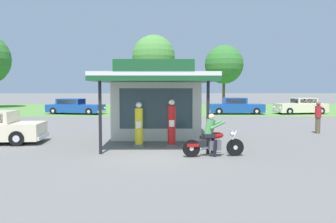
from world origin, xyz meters
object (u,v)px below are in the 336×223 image
gas_pump_offside (172,125)px  parked_car_back_row_centre (166,110)px  bystander_strolling_foreground (318,117)px  parked_car_second_row_spare (236,107)px  motorcycle_with_rider (212,139)px  parked_car_back_row_far_left (301,107)px  parked_car_back_row_centre_left (75,107)px  gas_pump_nearside (139,126)px

gas_pump_offside → parked_car_back_row_centre: size_ratio=0.37×
bystander_strolling_foreground → gas_pump_offside: bearing=-152.3°
parked_car_back_row_centre → parked_car_second_row_spare: (6.67, 3.93, 0.03)m
motorcycle_with_rider → gas_pump_offside: bearing=122.4°
motorcycle_with_rider → parked_car_back_row_far_left: motorcycle_with_rider is taller
parked_car_back_row_far_left → motorcycle_with_rider: bearing=-118.2°
motorcycle_with_rider → parked_car_second_row_spare: 21.71m
parked_car_back_row_centre_left → parked_car_second_row_spare: 15.47m
parked_car_back_row_centre_left → parked_car_second_row_spare: size_ratio=1.08×
gas_pump_nearside → parked_car_back_row_centre: 14.94m
parked_car_back_row_centre_left → gas_pump_offside: bearing=-65.0°
gas_pump_nearside → parked_car_back_row_far_left: size_ratio=0.37×
gas_pump_nearside → parked_car_back_row_far_left: 23.84m
parked_car_back_row_far_left → parked_car_back_row_centre: bearing=-162.2°
motorcycle_with_rider → parked_car_back_row_far_left: (11.46, 21.35, 0.05)m
gas_pump_nearside → parked_car_second_row_spare: size_ratio=0.35×
parked_car_back_row_far_left → gas_pump_offside: bearing=-124.1°
gas_pump_nearside → motorcycle_with_rider: bearing=-38.7°
motorcycle_with_rider → parked_car_back_row_far_left: size_ratio=0.44×
parked_car_back_row_far_left → bystander_strolling_foreground: 15.51m
parked_car_back_row_centre_left → bystander_strolling_foreground: bearing=-40.9°
motorcycle_with_rider → parked_car_back_row_centre: motorcycle_with_rider is taller
gas_pump_offside → bystander_strolling_foreground: 9.24m
parked_car_back_row_centre → parked_car_back_row_far_left: bearing=17.8°
gas_pump_offside → gas_pump_nearside: bearing=-180.0°
gas_pump_nearside → parked_car_back_row_far_left: bearing=53.1°
gas_pump_nearside → gas_pump_offside: gas_pump_offside is taller
parked_car_second_row_spare → bystander_strolling_foreground: (1.63, -14.52, 0.22)m
motorcycle_with_rider → bystander_strolling_foreground: bearing=44.4°
gas_pump_nearside → parked_car_back_row_centre: bearing=85.1°
parked_car_second_row_spare → bystander_strolling_foreground: bearing=-83.6°
parked_car_back_row_far_left → parked_car_second_row_spare: parked_car_second_row_spare is taller
parked_car_back_row_centre_left → parked_car_second_row_spare: bearing=-1.1°
gas_pump_offside → parked_car_back_row_far_left: bearing=55.9°
parked_car_back_row_centre → parked_car_second_row_spare: size_ratio=1.00×
gas_pump_nearside → gas_pump_offside: size_ratio=0.94×
bystander_strolling_foreground → motorcycle_with_rider: bearing=-135.6°
parked_car_second_row_spare → parked_car_back_row_far_left: bearing=2.2°
motorcycle_with_rider → bystander_strolling_foreground: bystander_strolling_foreground is taller
gas_pump_nearside → motorcycle_with_rider: (2.85, -2.28, -0.22)m
gas_pump_nearside → parked_car_back_row_centre: size_ratio=0.35×
parked_car_back_row_centre_left → parked_car_back_row_centre: (8.79, -4.23, -0.00)m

